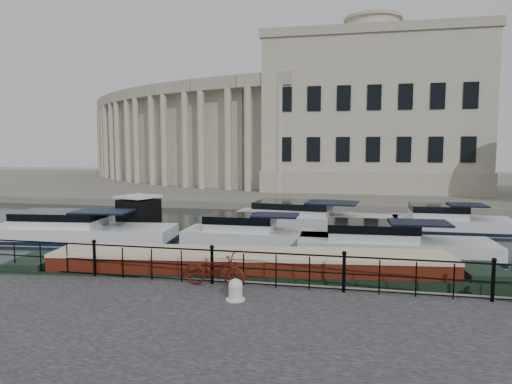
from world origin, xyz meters
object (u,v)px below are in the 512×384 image
bicycle (215,270)px  mooring_bollard (236,290)px  narrowboat (249,276)px  harbour_hut (139,216)px

bicycle → mooring_bollard: (0.92, -1.07, -0.24)m
narrowboat → bicycle: bearing=-115.1°
narrowboat → mooring_bollard: bearing=-91.5°
bicycle → harbour_hut: (-7.44, 10.11, -0.12)m
mooring_bollard → harbour_hut: (-8.37, 11.18, 0.12)m
mooring_bollard → narrowboat: narrowboat is taller
mooring_bollard → harbour_hut: bearing=126.8°
mooring_bollard → bicycle: bearing=130.9°
mooring_bollard → narrowboat: size_ratio=0.04×
narrowboat → harbour_hut: size_ratio=5.31×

